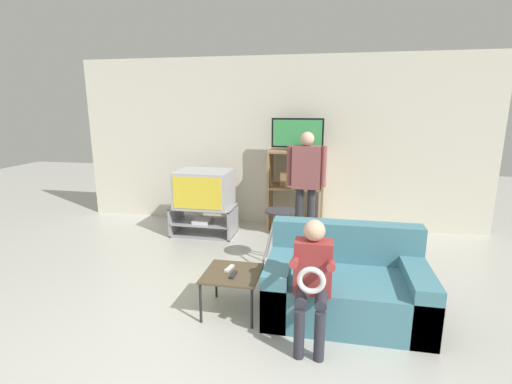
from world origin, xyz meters
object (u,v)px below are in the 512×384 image
object	(u,v)px
snack_table	(232,276)
couch	(345,285)
remote_control_white	(229,268)
tv_stand	(204,220)
remote_control_black	(233,275)
television_flat	(297,135)
folding_stool	(280,221)
person_seated_child	(312,274)
person_standing_adult	(306,177)
media_shelf	(296,190)
television_main	(204,189)

from	to	relation	value
snack_table	couch	xyz separation A→B (m)	(1.01, 0.20, -0.09)
snack_table	remote_control_white	xyz separation A→B (m)	(-0.04, 0.06, 0.05)
tv_stand	remote_control_black	distance (m)	2.29
television_flat	remote_control_black	size ratio (longest dim) A/B	5.25
folding_stool	remote_control_white	distance (m)	1.12
folding_stool	person_seated_child	distance (m)	1.49
remote_control_white	person_standing_adult	xyz separation A→B (m)	(0.57, 1.91, 0.52)
person_standing_adult	media_shelf	bearing A→B (deg)	110.15
folding_stool	person_seated_child	world-z (taller)	person_seated_child
television_flat	remote_control_white	distance (m)	2.63
tv_stand	snack_table	world-z (taller)	tv_stand
television_flat	folding_stool	world-z (taller)	television_flat
folding_stool	remote_control_black	world-z (taller)	folding_stool
television_main	television_flat	world-z (taller)	television_flat
remote_control_white	couch	distance (m)	1.07
folding_stool	person_standing_adult	size ratio (longest dim) A/B	0.45
television_main	remote_control_white	xyz separation A→B (m)	(0.91, -1.96, -0.29)
folding_stool	person_seated_child	xyz separation A→B (m)	(0.44, -1.42, 0.03)
snack_table	person_seated_child	bearing A→B (deg)	-22.55
remote_control_black	remote_control_white	xyz separation A→B (m)	(-0.07, 0.12, 0.00)
television_flat	snack_table	xyz separation A→B (m)	(-0.35, -2.44, -1.10)
television_main	person_standing_adult	size ratio (longest dim) A/B	0.51
person_seated_child	television_flat	bearing A→B (deg)	97.82
remote_control_white	media_shelf	bearing A→B (deg)	92.78
television_main	remote_control_white	distance (m)	2.18
couch	person_standing_adult	world-z (taller)	person_standing_adult
tv_stand	media_shelf	distance (m)	1.44
television_flat	person_standing_adult	bearing A→B (deg)	-69.85
television_flat	person_standing_adult	world-z (taller)	television_flat
media_shelf	person_standing_adult	distance (m)	0.59
television_flat	snack_table	bearing A→B (deg)	-98.17
television_main	couch	xyz separation A→B (m)	(1.96, -1.82, -0.43)
tv_stand	remote_control_white	world-z (taller)	tv_stand
television_flat	folding_stool	bearing A→B (deg)	-92.87
folding_stool	couch	bearing A→B (deg)	-51.66
couch	television_main	bearing A→B (deg)	137.17
media_shelf	tv_stand	bearing A→B (deg)	-160.66
media_shelf	folding_stool	world-z (taller)	media_shelf
tv_stand	person_seated_child	bearing A→B (deg)	-53.73
remote_control_white	person_seated_child	size ratio (longest dim) A/B	0.14
folding_stool	television_main	bearing A→B (deg)	143.94
person_standing_adult	couch	bearing A→B (deg)	-74.61
snack_table	person_standing_adult	xyz separation A→B (m)	(0.52, 1.97, 0.57)
snack_table	folding_stool	bearing A→B (deg)	75.75
person_seated_child	couch	bearing A→B (deg)	60.54
tv_stand	television_flat	world-z (taller)	television_flat
tv_stand	couch	size ratio (longest dim) A/B	0.65
remote_control_black	remote_control_white	size ratio (longest dim) A/B	1.00
remote_control_white	couch	world-z (taller)	couch
media_shelf	television_flat	distance (m)	0.82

